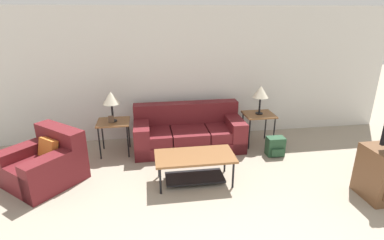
{
  "coord_description": "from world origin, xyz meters",
  "views": [
    {
      "loc": [
        -0.75,
        -1.18,
        2.51
      ],
      "look_at": [
        -0.04,
        3.42,
        0.8
      ],
      "focal_mm": 28.0,
      "sensor_mm": 36.0,
      "label": 1
    }
  ],
  "objects_px": {
    "side_table_left": "(114,125)",
    "table_lamp_left": "(111,98)",
    "coffee_table": "(195,162)",
    "couch": "(188,133)",
    "side_table_right": "(259,117)",
    "table_lamp_right": "(261,92)",
    "backpack": "(275,147)",
    "armchair": "(46,164)"
  },
  "relations": [
    {
      "from": "side_table_right",
      "to": "table_lamp_right",
      "type": "distance_m",
      "value": 0.49
    },
    {
      "from": "couch",
      "to": "armchair",
      "type": "bearing_deg",
      "value": -159.31
    },
    {
      "from": "side_table_left",
      "to": "table_lamp_left",
      "type": "xyz_separation_m",
      "value": [
        -0.0,
        0.0,
        0.49
      ]
    },
    {
      "from": "side_table_right",
      "to": "table_lamp_left",
      "type": "xyz_separation_m",
      "value": [
        -2.75,
        0.0,
        0.49
      ]
    },
    {
      "from": "side_table_left",
      "to": "table_lamp_left",
      "type": "height_order",
      "value": "table_lamp_left"
    },
    {
      "from": "side_table_left",
      "to": "coffee_table",
      "type": "bearing_deg",
      "value": -43.35
    },
    {
      "from": "couch",
      "to": "backpack",
      "type": "xyz_separation_m",
      "value": [
        1.52,
        -0.59,
        -0.12
      ]
    },
    {
      "from": "coffee_table",
      "to": "backpack",
      "type": "xyz_separation_m",
      "value": [
        1.6,
        0.68,
        -0.17
      ]
    },
    {
      "from": "armchair",
      "to": "side_table_left",
      "type": "relative_size",
      "value": 2.14
    },
    {
      "from": "table_lamp_right",
      "to": "backpack",
      "type": "relative_size",
      "value": 1.58
    },
    {
      "from": "armchair",
      "to": "side_table_right",
      "type": "xyz_separation_m",
      "value": [
        3.71,
        0.83,
        0.28
      ]
    },
    {
      "from": "couch",
      "to": "side_table_left",
      "type": "bearing_deg",
      "value": -177.92
    },
    {
      "from": "armchair",
      "to": "table_lamp_left",
      "type": "distance_m",
      "value": 1.49
    },
    {
      "from": "side_table_right",
      "to": "backpack",
      "type": "relative_size",
      "value": 1.8
    },
    {
      "from": "armchair",
      "to": "side_table_right",
      "type": "distance_m",
      "value": 3.82
    },
    {
      "from": "table_lamp_left",
      "to": "table_lamp_right",
      "type": "distance_m",
      "value": 2.75
    },
    {
      "from": "coffee_table",
      "to": "table_lamp_right",
      "type": "relative_size",
      "value": 2.17
    },
    {
      "from": "side_table_left",
      "to": "table_lamp_right",
      "type": "distance_m",
      "value": 2.79
    },
    {
      "from": "armchair",
      "to": "coffee_table",
      "type": "xyz_separation_m",
      "value": [
        2.26,
        -0.39,
        0.05
      ]
    },
    {
      "from": "backpack",
      "to": "armchair",
      "type": "bearing_deg",
      "value": -175.6
    },
    {
      "from": "side_table_right",
      "to": "table_lamp_right",
      "type": "xyz_separation_m",
      "value": [
        0.0,
        0.0,
        0.49
      ]
    },
    {
      "from": "coffee_table",
      "to": "table_lamp_right",
      "type": "bearing_deg",
      "value": 39.97
    },
    {
      "from": "couch",
      "to": "side_table_right",
      "type": "distance_m",
      "value": 1.4
    },
    {
      "from": "table_lamp_right",
      "to": "backpack",
      "type": "distance_m",
      "value": 1.05
    },
    {
      "from": "table_lamp_right",
      "to": "side_table_left",
      "type": "bearing_deg",
      "value": 180.0
    },
    {
      "from": "side_table_left",
      "to": "table_lamp_right",
      "type": "relative_size",
      "value": 1.14
    },
    {
      "from": "coffee_table",
      "to": "backpack",
      "type": "height_order",
      "value": "coffee_table"
    },
    {
      "from": "armchair",
      "to": "side_table_left",
      "type": "distance_m",
      "value": 1.31
    },
    {
      "from": "table_lamp_right",
      "to": "backpack",
      "type": "xyz_separation_m",
      "value": [
        0.15,
        -0.54,
        -0.89
      ]
    },
    {
      "from": "couch",
      "to": "side_table_left",
      "type": "relative_size",
      "value": 3.26
    },
    {
      "from": "side_table_right",
      "to": "table_lamp_right",
      "type": "relative_size",
      "value": 1.14
    },
    {
      "from": "couch",
      "to": "armchair",
      "type": "xyz_separation_m",
      "value": [
        -2.34,
        -0.88,
        -0.01
      ]
    },
    {
      "from": "coffee_table",
      "to": "backpack",
      "type": "bearing_deg",
      "value": 23.12
    },
    {
      "from": "side_table_right",
      "to": "backpack",
      "type": "height_order",
      "value": "side_table_right"
    },
    {
      "from": "armchair",
      "to": "table_lamp_right",
      "type": "bearing_deg",
      "value": 12.65
    },
    {
      "from": "couch",
      "to": "backpack",
      "type": "distance_m",
      "value": 1.63
    },
    {
      "from": "coffee_table",
      "to": "side_table_left",
      "type": "distance_m",
      "value": 1.79
    },
    {
      "from": "couch",
      "to": "side_table_right",
      "type": "xyz_separation_m",
      "value": [
        1.37,
        -0.05,
        0.27
      ]
    },
    {
      "from": "armchair",
      "to": "coffee_table",
      "type": "height_order",
      "value": "armchair"
    },
    {
      "from": "side_table_left",
      "to": "side_table_right",
      "type": "distance_m",
      "value": 2.75
    },
    {
      "from": "coffee_table",
      "to": "side_table_left",
      "type": "xyz_separation_m",
      "value": [
        -1.29,
        1.22,
        0.22
      ]
    },
    {
      "from": "side_table_left",
      "to": "backpack",
      "type": "bearing_deg",
      "value": -10.49
    }
  ]
}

